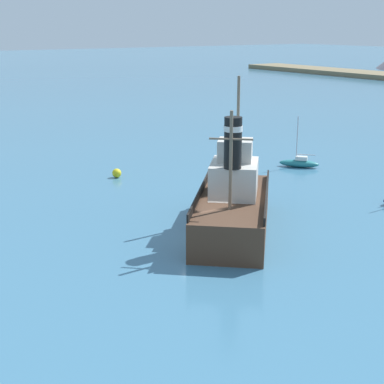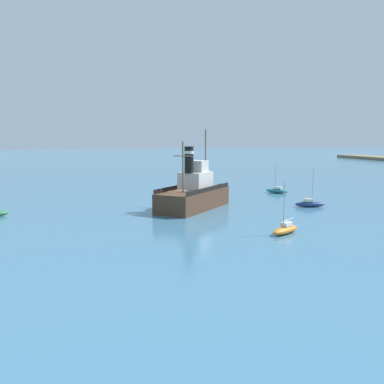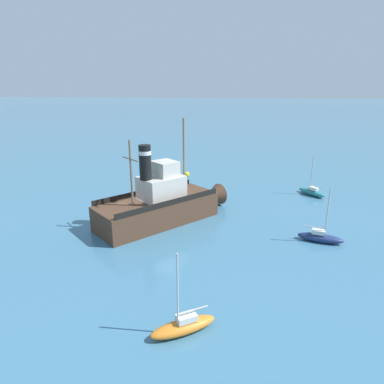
{
  "view_description": "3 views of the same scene",
  "coord_description": "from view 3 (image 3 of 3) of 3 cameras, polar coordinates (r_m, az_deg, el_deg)",
  "views": [
    {
      "loc": [
        28.65,
        -20.3,
        13.15
      ],
      "look_at": [
        -2.27,
        0.44,
        2.58
      ],
      "focal_mm": 55.0,
      "sensor_mm": 36.0,
      "label": 1
    },
    {
      "loc": [
        48.38,
        -9.74,
        8.77
      ],
      "look_at": [
        2.33,
        1.52,
        2.5
      ],
      "focal_mm": 38.0,
      "sensor_mm": 36.0,
      "label": 2
    },
    {
      "loc": [
        30.04,
        10.04,
        13.06
      ],
      "look_at": [
        -2.13,
        5.5,
        2.71
      ],
      "focal_mm": 32.0,
      "sensor_mm": 36.0,
      "label": 3
    }
  ],
  "objects": [
    {
      "name": "old_tugboat",
      "position": [
        33.6,
        -4.9,
        -1.92
      ],
      "size": [
        12.96,
        12.15,
        9.9
      ],
      "color": "#4C3323",
      "rests_on": "ground"
    },
    {
      "name": "mooring_buoy",
      "position": [
        49.79,
        -0.88,
        2.94
      ],
      "size": [
        0.81,
        0.81,
        0.81
      ],
      "primitive_type": "sphere",
      "color": "yellow",
      "rests_on": "ground"
    },
    {
      "name": "sailboat_navy",
      "position": [
        31.68,
        20.6,
        -7.04
      ],
      "size": [
        2.0,
        3.95,
        4.9
      ],
      "color": "navy",
      "rests_on": "ground"
    },
    {
      "name": "sailboat_orange",
      "position": [
        20.06,
        -1.44,
        -21.36
      ],
      "size": [
        2.98,
        3.79,
        4.9
      ],
      "color": "orange",
      "rests_on": "ground"
    },
    {
      "name": "sailboat_teal",
      "position": [
        44.21,
        19.35,
        0.04
      ],
      "size": [
        3.63,
        3.27,
        4.9
      ],
      "color": "#23757A",
      "rests_on": "ground"
    },
    {
      "name": "ground_plane",
      "position": [
        34.26,
        -9.69,
        -5.01
      ],
      "size": [
        600.0,
        600.0,
        0.0
      ],
      "primitive_type": "plane",
      "color": "teal"
    }
  ]
}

